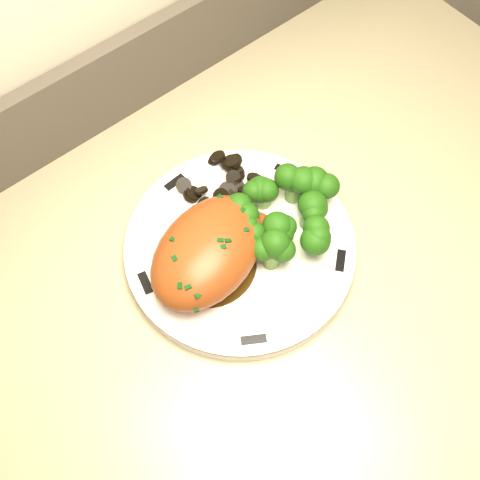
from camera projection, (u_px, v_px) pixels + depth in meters
plate at (240, 248)px, 0.72m from camera, size 0.34×0.34×0.02m
rim_accent_0 at (175, 182)px, 0.75m from camera, size 0.03×0.01×0.00m
rim_accent_1 at (146, 283)px, 0.69m from camera, size 0.02×0.03×0.00m
rim_accent_2 at (254, 340)px, 0.65m from camera, size 0.03×0.02×0.00m
rim_accent_3 at (341, 261)px, 0.70m from camera, size 0.03×0.03×0.00m
rim_accent_4 at (285, 171)px, 0.76m from camera, size 0.02×0.03×0.00m
gravy_pool at (209, 263)px, 0.70m from camera, size 0.11×0.11×0.00m
chicken_breast at (212, 250)px, 0.67m from camera, size 0.19×0.15×0.06m
mushroom_pile at (219, 186)px, 0.74m from camera, size 0.10×0.07×0.03m
broccoli_florets at (283, 216)px, 0.70m from camera, size 0.14×0.12×0.05m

